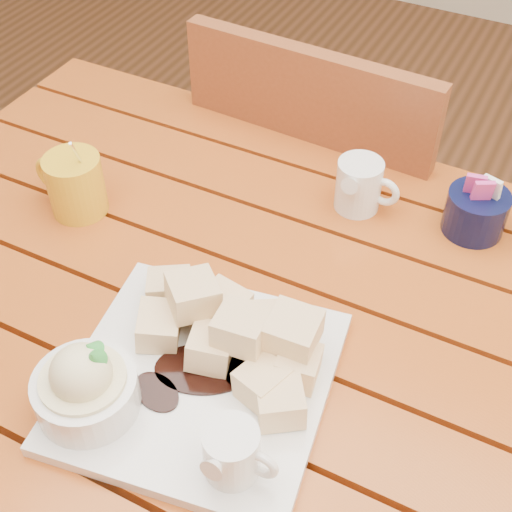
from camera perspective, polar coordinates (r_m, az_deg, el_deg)
The scene contains 6 objects.
table at distance 0.98m, azimuth 0.46°, elevation -8.35°, with size 1.20×0.79×0.75m.
dessert_plate at distance 0.80m, azimuth -6.03°, elevation -9.24°, with size 0.33×0.33×0.12m.
coffee_mug_left at distance 1.04m, azimuth -14.33°, elevation 5.65°, with size 0.11×0.08×0.13m.
cream_pitcher at distance 1.02m, azimuth 8.31°, elevation 5.67°, with size 0.09×0.08×0.08m.
sugar_caddy at distance 1.03m, azimuth 17.19°, elevation 3.44°, with size 0.09×0.09×0.09m.
chair_far at distance 1.41m, azimuth 5.58°, elevation 3.64°, with size 0.44×0.44×0.90m.
Camera 1 is at (0.26, -0.53, 1.43)m, focal length 50.00 mm.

